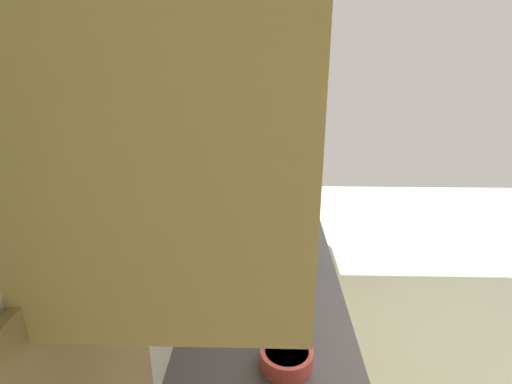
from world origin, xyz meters
The scene contains 7 objects.
ground_plane centered at (0.00, 0.00, 0.00)m, with size 6.84×6.84×0.00m, color beige.
wall_back centered at (0.00, 1.72, 1.40)m, with size 4.39×0.12×2.79m, color beige.
counter_run centered at (-0.43, 1.36, 0.46)m, with size 3.41×0.63×0.91m.
upper_cabinets centered at (-0.43, 1.48, 1.83)m, with size 2.16×0.36×0.64m.
oven_range centered at (1.63, 1.34, 0.47)m, with size 0.70×0.65×1.09m.
microwave centered at (-0.25, 1.37, 1.07)m, with size 0.51×0.34×0.31m.
bowl centered at (-0.90, 1.29, 0.94)m, with size 0.16×0.16×0.06m.
Camera 1 is at (-1.89, 1.36, 1.84)m, focal length 28.08 mm.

